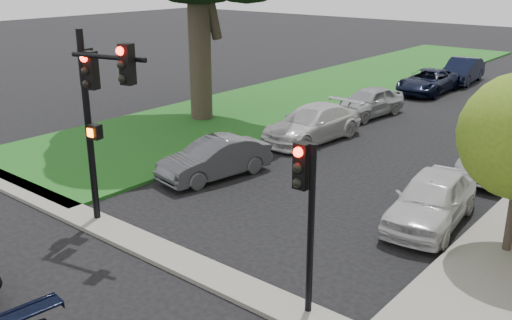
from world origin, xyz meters
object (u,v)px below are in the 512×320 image
Objects in this scene: traffic_signal_secondary at (306,198)px; car_parked_6 at (312,123)px; car_parked_1 at (496,156)px; car_parked_5 at (215,159)px; car_parked_8 at (428,81)px; car_parked_9 at (462,71)px; car_parked_7 at (369,102)px; car_parked_0 at (432,199)px; traffic_signal_main at (96,95)px.

car_parked_6 is at bearing 123.43° from traffic_signal_secondary.
car_parked_5 is at bearing -141.57° from car_parked_1.
car_parked_9 is (0.38, 4.42, 0.09)m from car_parked_8.
car_parked_1 is 1.03× the size of car_parked_7.
car_parked_0 is 5.44m from car_parked_1.
car_parked_6 is at bearing 140.28° from car_parked_0.
car_parked_7 is at bearing -90.54° from car_parked_8.
traffic_signal_main reaches higher than car_parked_7.
car_parked_7 is (-0.10, 11.30, 0.05)m from car_parked_5.
car_parked_9 reaches higher than car_parked_1.
car_parked_1 is 9.07m from car_parked_7.
traffic_signal_main is 1.08× the size of car_parked_6.
traffic_signal_main is at bearing -146.75° from car_parked_0.
car_parked_5 is at bearing -85.83° from car_parked_6.
car_parked_8 is at bearing 96.00° from car_parked_6.
car_parked_5 is 0.87× the size of car_parked_9.
traffic_signal_secondary is 6.42m from car_parked_0.
car_parked_7 is at bearing 114.55° from traffic_signal_secondary.
car_parked_6 is (-7.48, 4.85, -0.02)m from car_parked_0.
car_parked_9 is (-0.08, 27.87, -3.07)m from traffic_signal_main.
traffic_signal_secondary is 0.92× the size of car_parked_5.
car_parked_9 is at bearing 84.21° from car_parked_8.
traffic_signal_secondary is at bearing -59.24° from car_parked_7.
car_parked_1 is 10.10m from car_parked_5.
car_parked_0 is at bearing 87.78° from traffic_signal_secondary.
car_parked_5 is at bearing -83.26° from car_parked_7.
traffic_signal_secondary is at bearing -0.36° from traffic_signal_main.
car_parked_6 is at bearing 99.45° from car_parked_5.
traffic_signal_secondary is 24.72m from car_parked_8.
traffic_signal_main is at bearing -94.78° from car_parked_9.
car_parked_9 is (0.25, 22.95, 0.10)m from car_parked_5.
car_parked_0 reaches higher than car_parked_6.
car_parked_5 is at bearing -90.39° from car_parked_8.
traffic_signal_main is 1.44× the size of traffic_signal_secondary.
car_parked_9 reaches higher than car_parked_0.
traffic_signal_secondary is at bearing -80.70° from car_parked_9.
car_parked_5 is (-0.32, 4.91, -3.17)m from traffic_signal_main.
car_parked_5 is 0.81× the size of car_parked_6.
car_parked_8 is at bearing 100.68° from car_parked_5.
car_parked_9 is at bearing 94.43° from car_parked_6.
car_parked_9 is at bearing 112.03° from car_parked_1.
traffic_signal_secondary reaches higher than car_parked_5.
traffic_signal_main is 5.86m from car_parked_5.
car_parked_5 is (-7.32, 4.96, -2.01)m from traffic_signal_secondary.
car_parked_6 reaches higher than car_parked_7.
traffic_signal_secondary is 9.07m from car_parked_5.
car_parked_9 reaches higher than car_parked_8.
car_parked_6 is 12.52m from car_parked_8.
car_parked_6 is 1.07× the size of car_parked_9.
car_parked_9 is at bearing 94.49° from car_parked_7.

